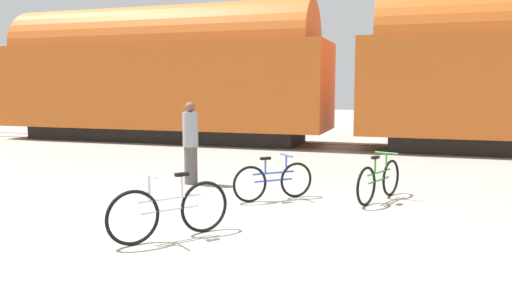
# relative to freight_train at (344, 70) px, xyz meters

# --- Properties ---
(ground_plane) EXTENTS (80.00, 80.00, 0.00)m
(ground_plane) POSITION_rel_freight_train_xyz_m (0.00, -11.16, -2.73)
(ground_plane) COLOR gray
(freight_train) EXTENTS (27.68, 3.17, 5.27)m
(freight_train) POSITION_rel_freight_train_xyz_m (0.00, 0.00, 0.00)
(freight_train) COLOR black
(freight_train) RESTS_ON ground_plane
(rail_near) EXTENTS (39.68, 0.07, 0.01)m
(rail_near) POSITION_rel_freight_train_xyz_m (0.00, -0.72, -2.73)
(rail_near) COLOR #4C4238
(rail_near) RESTS_ON ground_plane
(rail_far) EXTENTS (39.68, 0.07, 0.01)m
(rail_far) POSITION_rel_freight_train_xyz_m (0.00, 0.72, -2.73)
(rail_far) COLOR #4C4238
(rail_far) RESTS_ON ground_plane
(bicycle_blue) EXTENTS (1.26, 1.19, 0.86)m
(bicycle_blue) POSITION_rel_freight_train_xyz_m (-0.07, -8.79, -2.37)
(bicycle_blue) COLOR black
(bicycle_blue) RESTS_ON ground_plane
(bicycle_green) EXTENTS (0.68, 1.69, 0.90)m
(bicycle_green) POSITION_rel_freight_train_xyz_m (1.84, -8.24, -2.35)
(bicycle_green) COLOR black
(bicycle_green) RESTS_ON ground_plane
(bicycle_silver) EXTENTS (1.18, 1.51, 0.96)m
(bicycle_silver) POSITION_rel_freight_train_xyz_m (-0.80, -11.58, -2.33)
(bicycle_silver) COLOR black
(bicycle_silver) RESTS_ON ground_plane
(person_in_grey) EXTENTS (0.34, 0.34, 1.81)m
(person_in_grey) POSITION_rel_freight_train_xyz_m (-2.25, -7.83, -1.82)
(person_in_grey) COLOR #514C47
(person_in_grey) RESTS_ON ground_plane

